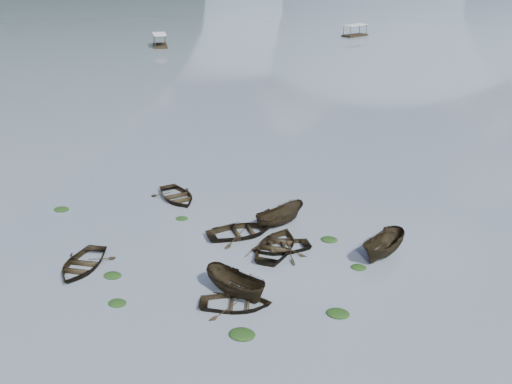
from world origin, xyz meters
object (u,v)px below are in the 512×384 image
(rowboat_0, at_px, (82,268))
(pontoon_centre, at_px, (355,36))
(pontoon_left, at_px, (160,47))
(rowboat_3, at_px, (277,250))

(rowboat_0, height_order, pontoon_centre, pontoon_centre)
(rowboat_0, bearing_deg, pontoon_centre, 83.05)
(pontoon_left, relative_size, pontoon_centre, 1.01)
(rowboat_3, bearing_deg, pontoon_left, -56.74)
(pontoon_left, xyz_separation_m, pontoon_centre, (34.44, 25.75, 0.00))
(rowboat_3, xyz_separation_m, pontoon_centre, (-8.18, 98.57, 0.00))
(pontoon_centre, bearing_deg, rowboat_0, -57.96)
(rowboat_0, relative_size, pontoon_centre, 0.71)
(rowboat_3, height_order, pontoon_centre, pontoon_centre)
(pontoon_left, height_order, pontoon_centre, pontoon_left)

